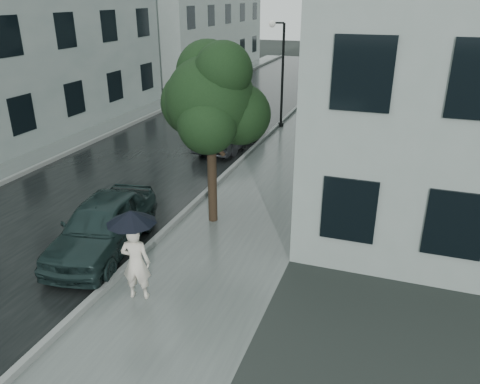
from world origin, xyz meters
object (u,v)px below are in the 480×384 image
at_px(street_tree, 212,99).
at_px(car_far, 231,129).
at_px(car_near, 103,225).
at_px(lamp_post, 279,68).
at_px(pedestrian, 136,263).

bearing_deg(street_tree, car_far, 106.42).
bearing_deg(car_near, street_tree, 44.06).
bearing_deg(lamp_post, car_far, -121.47).
bearing_deg(car_far, lamp_post, 78.03).
distance_m(street_tree, car_near, 4.30).
xyz_separation_m(street_tree, lamp_post, (-0.95, 10.66, -0.67)).
relative_size(pedestrian, street_tree, 0.33).
relative_size(pedestrian, lamp_post, 0.34).
height_order(lamp_post, car_far, lamp_post).
bearing_deg(car_near, car_far, 81.50).
height_order(lamp_post, car_near, lamp_post).
xyz_separation_m(pedestrian, car_near, (-1.87, 1.50, -0.14)).
relative_size(street_tree, car_near, 1.22).
height_order(pedestrian, street_tree, street_tree).
bearing_deg(pedestrian, car_near, -52.17).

